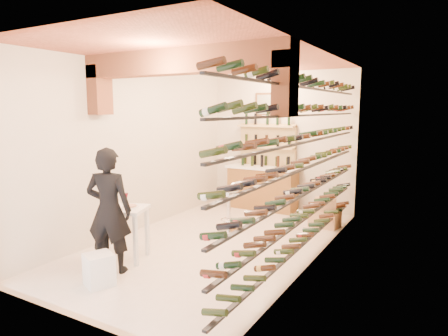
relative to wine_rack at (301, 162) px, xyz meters
name	(u,v)px	position (x,y,z in m)	size (l,w,h in m)	color
ground	(216,243)	(-1.53, 0.00, -1.55)	(6.00, 6.00, 0.00)	beige
room_shell	(207,115)	(-1.53, -0.26, 0.70)	(3.52, 6.02, 3.21)	beige
wine_rack	(301,162)	(0.00, 0.00, 0.00)	(0.32, 5.70, 2.56)	black
back_counter	(262,187)	(-1.83, 2.65, -1.02)	(1.70, 0.62, 1.29)	brown
back_shelving	(267,159)	(-1.83, 2.89, -0.38)	(1.40, 0.31, 2.73)	tan
tasting_table	(127,217)	(-2.32, -1.35, -0.86)	(0.74, 0.74, 1.02)	white
white_stool	(99,270)	(-2.01, -2.24, -1.33)	(0.35, 0.35, 0.43)	white
person	(109,210)	(-2.22, -1.81, -0.64)	(0.66, 0.44, 1.82)	black
chrome_barstool	(229,208)	(-1.66, 0.71, -1.09)	(0.41, 0.41, 0.80)	silver
crate_lower	(325,219)	(-0.13, 1.92, -1.38)	(0.56, 0.39, 0.33)	tan
crate_upper	(325,205)	(-0.13, 1.92, -1.09)	(0.42, 0.29, 0.24)	tan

